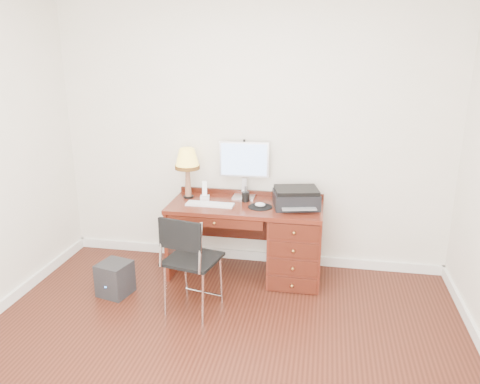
% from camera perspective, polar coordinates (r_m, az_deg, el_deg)
% --- Properties ---
extents(ground, '(4.00, 4.00, 0.00)m').
position_cam_1_polar(ground, '(3.71, -3.27, -19.68)').
color(ground, '#34130B').
rests_on(ground, ground).
extents(room_shell, '(4.00, 4.00, 4.00)m').
position_cam_1_polar(room_shell, '(4.19, -1.18, -14.03)').
color(room_shell, white).
rests_on(room_shell, ground).
extents(desk, '(1.50, 0.67, 0.75)m').
position_cam_1_polar(desk, '(4.66, 4.62, -5.67)').
color(desk, '#5A1E12').
rests_on(desk, ground).
extents(monitor, '(0.50, 0.17, 0.57)m').
position_cam_1_polar(monitor, '(4.71, 0.52, 3.60)').
color(monitor, silver).
rests_on(monitor, desk).
extents(keyboard, '(0.47, 0.14, 0.02)m').
position_cam_1_polar(keyboard, '(4.56, -3.68, -1.51)').
color(keyboard, white).
rests_on(keyboard, desk).
extents(mouse_pad, '(0.23, 0.23, 0.05)m').
position_cam_1_polar(mouse_pad, '(4.50, 2.47, -1.70)').
color(mouse_pad, black).
rests_on(mouse_pad, desk).
extents(printer, '(0.48, 0.41, 0.19)m').
position_cam_1_polar(printer, '(4.51, 6.85, -0.70)').
color(printer, black).
rests_on(printer, desk).
extents(leg_lamp, '(0.25, 0.25, 0.51)m').
position_cam_1_polar(leg_lamp, '(4.71, -6.45, 3.68)').
color(leg_lamp, black).
rests_on(leg_lamp, desk).
extents(phone, '(0.11, 0.11, 0.19)m').
position_cam_1_polar(phone, '(4.71, -4.32, -0.29)').
color(phone, white).
rests_on(phone, desk).
extents(pen_cup, '(0.08, 0.08, 0.10)m').
position_cam_1_polar(pen_cup, '(4.65, 0.69, -0.58)').
color(pen_cup, black).
rests_on(pen_cup, desk).
extents(chair, '(0.50, 0.51, 0.90)m').
position_cam_1_polar(chair, '(4.00, -6.08, -7.64)').
color(chair, black).
rests_on(chair, ground).
extents(equipment_box, '(0.33, 0.33, 0.31)m').
position_cam_1_polar(equipment_box, '(4.59, -15.00, -10.15)').
color(equipment_box, black).
rests_on(equipment_box, ground).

